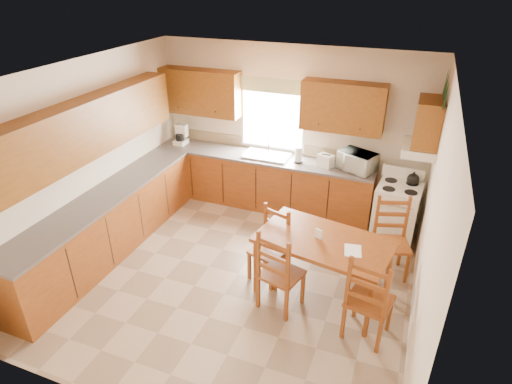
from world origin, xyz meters
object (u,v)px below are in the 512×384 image
(stove, at_px, (396,214))
(chair_near_right, at_px, (370,296))
(chair_far_left, at_px, (268,247))
(chair_near_left, at_px, (281,269))
(chair_far_right, at_px, (392,240))
(dining_table, at_px, (322,268))
(microwave, at_px, (357,161))

(stove, height_order, chair_near_right, chair_near_right)
(chair_far_left, bearing_deg, chair_near_left, -36.17)
(chair_far_left, bearing_deg, chair_far_right, 42.45)
(stove, relative_size, chair_far_left, 0.90)
(dining_table, distance_m, chair_near_left, 0.57)
(stove, distance_m, microwave, 0.99)
(chair_near_right, xyz_separation_m, chair_far_left, (-1.37, 0.54, -0.05))
(chair_near_left, relative_size, chair_near_right, 0.99)
(dining_table, bearing_deg, chair_far_left, -175.44)
(chair_near_right, height_order, chair_far_left, chair_near_right)
(stove, distance_m, chair_near_left, 2.29)
(microwave, xyz_separation_m, chair_far_right, (0.71, -1.19, -0.53))
(stove, xyz_separation_m, microwave, (-0.70, 0.33, 0.62))
(dining_table, height_order, chair_near_left, chair_near_left)
(microwave, distance_m, chair_near_left, 2.41)
(dining_table, xyz_separation_m, chair_far_left, (-0.73, 0.07, 0.08))
(chair_far_left, bearing_deg, chair_near_right, -3.74)
(chair_near_left, bearing_deg, chair_near_right, -171.00)
(stove, bearing_deg, chair_far_right, -83.87)
(microwave, xyz_separation_m, dining_table, (-0.04, -1.94, -0.65))
(dining_table, relative_size, chair_far_left, 1.56)
(microwave, relative_size, chair_near_left, 0.45)
(chair_far_left, relative_size, chair_far_right, 0.93)
(dining_table, bearing_deg, chair_far_right, 55.06)
(chair_near_left, bearing_deg, microwave, -86.71)
(chair_near_left, height_order, chair_far_left, chair_near_left)
(microwave, bearing_deg, chair_far_right, -36.47)
(chair_far_right, bearing_deg, stove, 73.46)
(microwave, xyz_separation_m, chair_near_left, (-0.46, -2.31, -0.52))
(chair_near_right, bearing_deg, dining_table, -25.24)
(chair_near_right, relative_size, chair_far_right, 1.03)
(chair_near_left, height_order, chair_far_right, chair_near_left)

